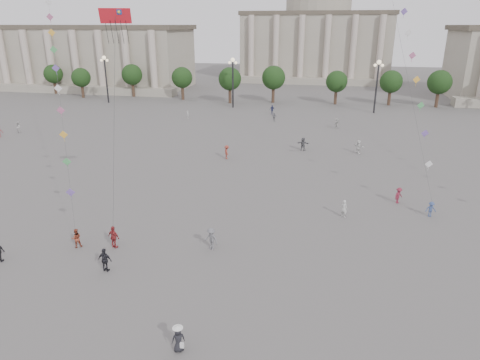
# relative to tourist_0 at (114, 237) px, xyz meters

# --- Properties ---
(ground) EXTENTS (360.00, 360.00, 0.00)m
(ground) POSITION_rel_tourist_0_xyz_m (10.49, -6.36, -0.96)
(ground) COLOR #504D4B
(ground) RESTS_ON ground
(hall_west) EXTENTS (84.00, 26.22, 17.20)m
(hall_west) POSITION_rel_tourist_0_xyz_m (-64.51, 87.54, 7.46)
(hall_west) COLOR gray
(hall_west) RESTS_ON ground
(hall_central) EXTENTS (48.30, 34.30, 35.50)m
(hall_central) POSITION_rel_tourist_0_xyz_m (10.49, 122.86, 13.27)
(hall_central) COLOR gray
(hall_central) RESTS_ON ground
(tree_row) EXTENTS (137.12, 5.12, 8.00)m
(tree_row) POSITION_rel_tourist_0_xyz_m (10.49, 71.64, 4.43)
(tree_row) COLOR #39281C
(tree_row) RESTS_ON ground
(lamp_post_far_west) EXTENTS (2.00, 0.90, 10.65)m
(lamp_post_far_west) POSITION_rel_tourist_0_xyz_m (-34.51, 63.64, 6.39)
(lamp_post_far_west) COLOR #262628
(lamp_post_far_west) RESTS_ON ground
(lamp_post_mid_west) EXTENTS (2.00, 0.90, 10.65)m
(lamp_post_mid_west) POSITION_rel_tourist_0_xyz_m (-4.51, 63.64, 6.39)
(lamp_post_mid_west) COLOR #262628
(lamp_post_mid_west) RESTS_ON ground
(lamp_post_mid_east) EXTENTS (2.00, 0.90, 10.65)m
(lamp_post_mid_east) POSITION_rel_tourist_0_xyz_m (25.49, 63.64, 6.39)
(lamp_post_mid_east) COLOR #262628
(lamp_post_mid_east) RESTS_ON ground
(person_crowd_0) EXTENTS (1.15, 0.58, 1.89)m
(person_crowd_0) POSITION_rel_tourist_0_xyz_m (4.98, 57.93, -0.02)
(person_crowd_0) COLOR navy
(person_crowd_0) RESTS_ON ground
(person_crowd_1) EXTENTS (1.15, 1.12, 1.86)m
(person_crowd_1) POSITION_rel_tourist_0_xyz_m (-35.01, 33.52, -0.03)
(person_crowd_1) COLOR silver
(person_crowd_1) RESTS_ON ground
(person_crowd_4) EXTENTS (1.33, 1.67, 1.78)m
(person_crowd_4) POSITION_rel_tourist_0_xyz_m (17.89, 47.72, -0.08)
(person_crowd_4) COLOR beige
(person_crowd_4) RESTS_ON ground
(person_crowd_6) EXTENTS (1.38, 1.10, 1.87)m
(person_crowd_6) POSITION_rel_tourist_0_xyz_m (7.85, 1.44, -0.03)
(person_crowd_6) COLOR slate
(person_crowd_6) RESTS_ON ground
(person_crowd_7) EXTENTS (1.66, 1.66, 1.92)m
(person_crowd_7) POSITION_rel_tourist_0_xyz_m (20.87, 32.44, -0.00)
(person_crowd_7) COLOR silver
(person_crowd_7) RESTS_ON ground
(person_crowd_8) EXTENTS (1.20, 1.23, 1.69)m
(person_crowd_8) POSITION_rel_tourist_0_xyz_m (24.06, 14.63, -0.12)
(person_crowd_8) COLOR maroon
(person_crowd_8) RESTS_ON ground
(person_crowd_10) EXTENTS (0.51, 0.63, 1.51)m
(person_crowd_10) POSITION_rel_tourist_0_xyz_m (-10.51, 50.39, -0.21)
(person_crowd_10) COLOR beige
(person_crowd_10) RESTS_ON ground
(person_crowd_12) EXTENTS (1.84, 0.74, 1.93)m
(person_crowd_12) POSITION_rel_tourist_0_xyz_m (13.08, 32.34, 0.00)
(person_crowd_12) COLOR #57575C
(person_crowd_12) RESTS_ON ground
(person_crowd_13) EXTENTS (0.76, 0.69, 1.74)m
(person_crowd_13) POSITION_rel_tourist_0_xyz_m (18.53, 10.04, -0.09)
(person_crowd_13) COLOR beige
(person_crowd_13) RESTS_ON ground
(person_crowd_16) EXTENTS (1.00, 0.59, 1.59)m
(person_crowd_16) POSITION_rel_tourist_0_xyz_m (6.27, 51.34, -0.17)
(person_crowd_16) COLOR slate
(person_crowd_16) RESTS_ON ground
(person_crowd_17) EXTENTS (1.17, 1.41, 1.89)m
(person_crowd_17) POSITION_rel_tourist_0_xyz_m (3.19, 26.05, -0.02)
(person_crowd_17) COLOR maroon
(person_crowd_17) RESTS_ON ground
(tourist_0) EXTENTS (1.22, 0.79, 1.93)m
(tourist_0) POSITION_rel_tourist_0_xyz_m (0.00, 0.00, 0.00)
(tourist_0) COLOR maroon
(tourist_0) RESTS_ON ground
(tourist_1) EXTENTS (1.13, 0.55, 1.88)m
(tourist_1) POSITION_rel_tourist_0_xyz_m (1.06, -3.41, -0.03)
(tourist_1) COLOR black
(tourist_1) RESTS_ON ground
(kite_flyer_0) EXTENTS (1.01, 0.97, 1.64)m
(kite_flyer_0) POSITION_rel_tourist_0_xyz_m (-3.07, -0.55, -0.14)
(kite_flyer_0) COLOR brown
(kite_flyer_0) RESTS_ON ground
(kite_flyer_1) EXTENTS (1.06, 0.72, 1.52)m
(kite_flyer_1) POSITION_rel_tourist_0_xyz_m (26.63, 11.85, -0.21)
(kite_flyer_1) COLOR #364A7B
(kite_flyer_1) RESTS_ON ground
(hat_person) EXTENTS (0.90, 0.81, 1.69)m
(hat_person) POSITION_rel_tourist_0_xyz_m (9.18, -10.16, -0.13)
(hat_person) COLOR black
(hat_person) RESTS_ON ground
(dragon_kite) EXTENTS (2.25, 1.40, 16.85)m
(dragon_kite) POSITION_rel_tourist_0_xyz_m (1.16, 1.55, 16.10)
(dragon_kite) COLOR red
(dragon_kite) RESTS_ON ground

